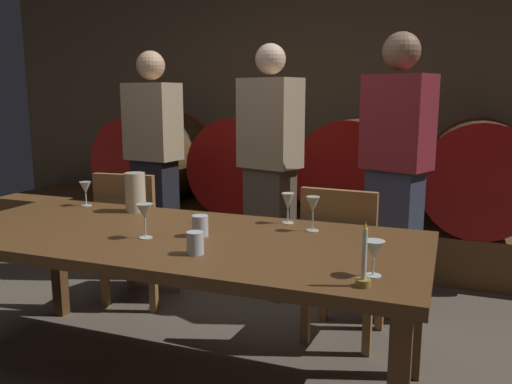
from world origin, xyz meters
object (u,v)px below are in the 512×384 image
wine_barrel_center_right (356,168)px  cup_left (200,226)px  chair_left (134,232)px  wine_glass_center_right (288,202)px  wine_barrel_far_right (478,174)px  wine_glass_right (313,206)px  wine_glass_left (85,189)px  wine_glass_center_left (145,213)px  guest_left (154,164)px  pitcher (135,192)px  wine_glass_far_right (374,251)px  candle_center (364,268)px  dining_table (175,248)px  guest_right (395,175)px  guest_center (270,171)px  chair_right (342,257)px  wine_barrel_center_left (252,163)px  cup_right (195,243)px  wine_barrel_far_left (157,159)px

wine_barrel_center_right → cup_left: (-0.32, -2.19, 0.01)m
chair_left → wine_glass_center_right: size_ratio=5.75×
wine_barrel_far_right → wine_glass_right: (-0.79, -1.92, 0.08)m
wine_glass_left → wine_glass_center_left: wine_glass_center_left is taller
guest_left → pitcher: size_ratio=7.78×
wine_glass_far_right → pitcher: bearing=156.4°
wine_barrel_center_right → candle_center: 2.61m
wine_glass_center_left → wine_glass_right: bearing=29.9°
dining_table → guest_right: size_ratio=1.33×
wine_barrel_center_right → candle_center: wine_barrel_center_right is taller
guest_center → cup_left: (0.08, -1.18, -0.08)m
wine_barrel_far_right → guest_right: (-0.51, -1.05, 0.12)m
wine_glass_right → chair_right: bearing=79.6°
pitcher → wine_glass_far_right: 1.50m
wine_barrel_center_left → wine_barrel_center_right: size_ratio=1.00×
guest_center → chair_left: bearing=48.7°
cup_right → wine_barrel_far_right: bearing=65.0°
wine_glass_right → cup_left: (-0.45, -0.27, -0.07)m
chair_left → cup_left: chair_left is taller
wine_barrel_center_left → wine_glass_left: 1.86m
wine_barrel_center_left → guest_center: bearing=-62.9°
candle_center → wine_glass_center_right: (-0.50, 0.75, 0.04)m
cup_left → wine_glass_center_left: bearing=-152.1°
chair_left → candle_center: bearing=140.3°
guest_left → cup_left: (1.02, -1.28, -0.08)m
guest_right → wine_glass_center_right: guest_right is taller
cup_right → chair_right: bearing=65.1°
wine_glass_left → wine_glass_center_left: size_ratio=0.90×
wine_glass_right → wine_glass_center_right: bearing=146.0°
wine_barrel_far_right → wine_glass_left: wine_barrel_far_right is taller
wine_barrel_far_right → guest_center: guest_center is taller
guest_right → pitcher: 1.53m
wine_barrel_center_right → cup_left: bearing=-98.4°
guest_right → cup_right: bearing=87.9°
chair_right → guest_center: 0.88m
guest_right → wine_glass_center_left: size_ratio=10.95×
wine_barrel_center_left → chair_left: size_ratio=1.01×
cup_left → guest_left: bearing=128.5°
guest_center → wine_glass_center_right: guest_center is taller
dining_table → wine_glass_far_right: bearing=-14.9°
guest_center → wine_glass_center_right: 0.89m
wine_glass_right → cup_right: 0.63m
wine_barrel_center_left → guest_right: size_ratio=0.52×
wine_glass_center_right → cup_left: size_ratio=1.59×
wine_barrel_center_right → guest_left: 1.62m
wine_glass_left → wine_glass_center_left: (0.70, -0.48, 0.02)m
cup_left → wine_barrel_far_right: bearing=60.4°
guest_left → wine_glass_left: size_ratio=11.87×
guest_right → candle_center: bearing=114.5°
wine_barrel_far_left → guest_right: guest_right is taller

